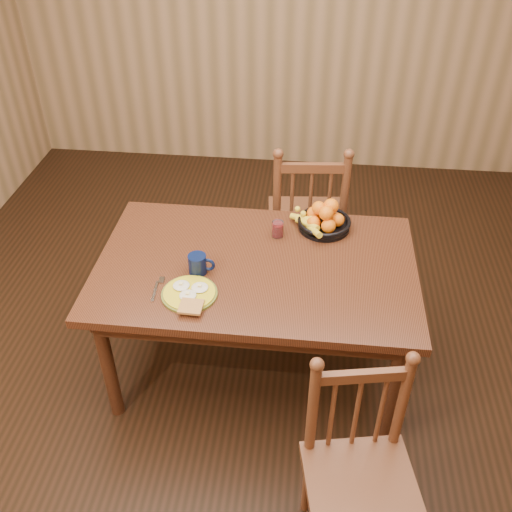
# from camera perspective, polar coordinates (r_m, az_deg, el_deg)

# --- Properties ---
(room) EXTENTS (4.52, 5.02, 2.72)m
(room) POSITION_cam_1_polar(r_m,az_deg,el_deg) (2.53, 0.00, 9.92)
(room) COLOR black
(room) RESTS_ON ground
(dining_table) EXTENTS (1.60, 1.00, 0.75)m
(dining_table) POSITION_cam_1_polar(r_m,az_deg,el_deg) (2.91, 0.00, -2.10)
(dining_table) COLOR black
(dining_table) RESTS_ON ground
(chair_far) EXTENTS (0.52, 0.50, 1.05)m
(chair_far) POSITION_cam_1_polar(r_m,az_deg,el_deg) (3.62, 5.08, 3.70)
(chair_far) COLOR #4D2B17
(chair_far) RESTS_ON ground
(chair_near) EXTENTS (0.50, 0.49, 0.96)m
(chair_near) POSITION_cam_1_polar(r_m,az_deg,el_deg) (2.45, 10.30, -20.63)
(chair_near) COLOR #4D2B17
(chair_near) RESTS_ON ground
(breakfast_plate) EXTENTS (0.26, 0.29, 0.04)m
(breakfast_plate) POSITION_cam_1_polar(r_m,az_deg,el_deg) (2.68, -6.67, -3.76)
(breakfast_plate) COLOR #59601E
(breakfast_plate) RESTS_ON dining_table
(fork) EXTENTS (0.04, 0.18, 0.00)m
(fork) POSITION_cam_1_polar(r_m,az_deg,el_deg) (2.75, -9.85, -3.11)
(fork) COLOR silver
(fork) RESTS_ON dining_table
(spoon) EXTENTS (0.05, 0.16, 0.01)m
(spoon) POSITION_cam_1_polar(r_m,az_deg,el_deg) (2.80, -5.94, -1.85)
(spoon) COLOR silver
(spoon) RESTS_ON dining_table
(coffee_mug) EXTENTS (0.13, 0.09, 0.10)m
(coffee_mug) POSITION_cam_1_polar(r_m,az_deg,el_deg) (2.79, -5.79, -0.79)
(coffee_mug) COLOR black
(coffee_mug) RESTS_ON dining_table
(juice_glass) EXTENTS (0.06, 0.06, 0.09)m
(juice_glass) POSITION_cam_1_polar(r_m,az_deg,el_deg) (3.03, 2.19, 2.68)
(juice_glass) COLOR silver
(juice_glass) RESTS_ON dining_table
(fruit_bowl) EXTENTS (0.32, 0.32, 0.17)m
(fruit_bowl) POSITION_cam_1_polar(r_m,az_deg,el_deg) (3.10, 6.73, 3.65)
(fruit_bowl) COLOR black
(fruit_bowl) RESTS_ON dining_table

